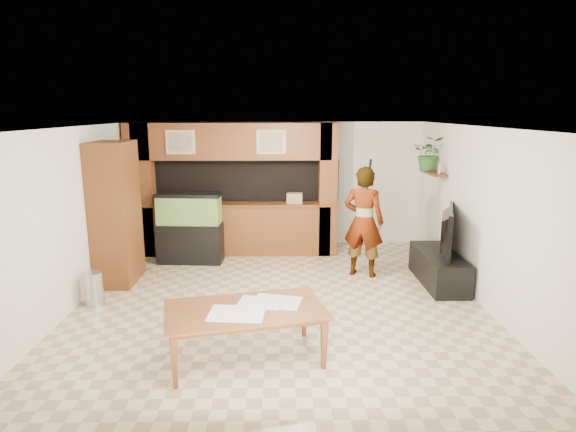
{
  "coord_description": "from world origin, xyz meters",
  "views": [
    {
      "loc": [
        0.02,
        -6.86,
        2.83
      ],
      "look_at": [
        0.14,
        0.6,
        1.19
      ],
      "focal_mm": 30.0,
      "sensor_mm": 36.0,
      "label": 1
    }
  ],
  "objects_px": {
    "pantry_cabinet": "(116,213)",
    "television": "(441,231)",
    "aquarium": "(190,229)",
    "person": "(364,222)",
    "dining_table": "(247,336)"
  },
  "relations": [
    {
      "from": "aquarium",
      "to": "television",
      "type": "relative_size",
      "value": 1.0
    },
    {
      "from": "aquarium",
      "to": "person",
      "type": "height_order",
      "value": "person"
    },
    {
      "from": "dining_table",
      "to": "pantry_cabinet",
      "type": "bearing_deg",
      "value": 117.84
    },
    {
      "from": "aquarium",
      "to": "person",
      "type": "relative_size",
      "value": 0.7
    },
    {
      "from": "dining_table",
      "to": "television",
      "type": "bearing_deg",
      "value": 26.99
    },
    {
      "from": "pantry_cabinet",
      "to": "television",
      "type": "relative_size",
      "value": 1.76
    },
    {
      "from": "dining_table",
      "to": "aquarium",
      "type": "bearing_deg",
      "value": 96.59
    },
    {
      "from": "pantry_cabinet",
      "to": "person",
      "type": "relative_size",
      "value": 1.22
    },
    {
      "from": "person",
      "to": "television",
      "type": "bearing_deg",
      "value": -176.6
    },
    {
      "from": "aquarium",
      "to": "dining_table",
      "type": "height_order",
      "value": "aquarium"
    },
    {
      "from": "television",
      "to": "aquarium",
      "type": "bearing_deg",
      "value": 93.99
    },
    {
      "from": "pantry_cabinet",
      "to": "person",
      "type": "xyz_separation_m",
      "value": [
        4.15,
        0.24,
        -0.21
      ]
    },
    {
      "from": "person",
      "to": "dining_table",
      "type": "bearing_deg",
      "value": 81.74
    },
    {
      "from": "pantry_cabinet",
      "to": "person",
      "type": "bearing_deg",
      "value": 3.33
    },
    {
      "from": "television",
      "to": "person",
      "type": "relative_size",
      "value": 0.7
    }
  ]
}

